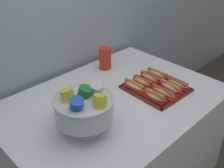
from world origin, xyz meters
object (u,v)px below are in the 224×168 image
at_px(punch_bowl, 84,107).
at_px(hot_dog_6, 150,78).
at_px(buffet_table, 113,144).
at_px(hot_dog_1, 163,92).
at_px(hot_dog_3, 177,83).
at_px(cup_stack, 105,58).
at_px(serving_tray, 156,89).
at_px(hot_dog_7, 157,74).
at_px(hot_dog_0, 155,96).
at_px(hot_dog_4, 135,86).
at_px(hot_dog_5, 143,82).
at_px(hot_dog_2, 170,87).

bearing_deg(punch_bowl, hot_dog_6, 6.13).
relative_size(buffet_table, punch_bowl, 4.44).
distance_m(hot_dog_1, hot_dog_6, 0.18).
relative_size(hot_dog_3, cup_stack, 1.07).
xyz_separation_m(buffet_table, hot_dog_6, (0.32, -0.03, 0.41)).
height_order(serving_tray, hot_dog_7, hot_dog_7).
height_order(hot_dog_7, punch_bowl, punch_bowl).
height_order(hot_dog_3, hot_dog_7, hot_dog_7).
xyz_separation_m(serving_tray, cup_stack, (-0.03, 0.45, 0.08)).
height_order(hot_dog_0, hot_dog_1, hot_dog_0).
relative_size(hot_dog_1, hot_dog_4, 0.97).
xyz_separation_m(hot_dog_5, punch_bowl, (-0.55, -0.07, 0.11)).
relative_size(buffet_table, hot_dog_4, 7.41).
xyz_separation_m(hot_dog_4, hot_dog_7, (0.22, -0.01, 0.00)).
distance_m(hot_dog_4, hot_dog_6, 0.15).
xyz_separation_m(hot_dog_5, cup_stack, (0.00, 0.37, 0.05)).
bearing_deg(hot_dog_6, hot_dog_3, -67.33).
bearing_deg(hot_dog_2, serving_tray, 112.67).
distance_m(serving_tray, hot_dog_2, 0.10).
xyz_separation_m(buffet_table, hot_dog_2, (0.32, -0.19, 0.41)).
relative_size(hot_dog_2, hot_dog_5, 1.10).
height_order(serving_tray, hot_dog_1, hot_dog_1).
xyz_separation_m(hot_dog_3, hot_dog_7, (0.01, 0.16, 0.00)).
bearing_deg(hot_dog_5, hot_dog_3, -49.50).
height_order(hot_dog_2, hot_dog_7, same).
height_order(buffet_table, hot_dog_1, hot_dog_1).
bearing_deg(hot_dog_0, serving_tray, 34.48).
bearing_deg(cup_stack, hot_dog_4, -102.25).
height_order(hot_dog_6, punch_bowl, punch_bowl).
distance_m(hot_dog_2, punch_bowl, 0.63).
xyz_separation_m(serving_tray, hot_dog_4, (-0.11, 0.09, 0.03)).
bearing_deg(cup_stack, hot_dog_1, -90.96).
bearing_deg(buffet_table, hot_dog_4, -8.13).
xyz_separation_m(serving_tray, hot_dog_0, (-0.12, -0.08, 0.03)).
distance_m(hot_dog_3, hot_dog_5, 0.22).
relative_size(hot_dog_2, cup_stack, 1.07).
xyz_separation_m(hot_dog_7, punch_bowl, (-0.70, -0.06, 0.11)).
bearing_deg(hot_dog_3, hot_dog_7, 88.22).
distance_m(hot_dog_0, hot_dog_2, 0.15).
distance_m(hot_dog_1, hot_dog_3, 0.15).
height_order(hot_dog_5, punch_bowl, punch_bowl).
height_order(hot_dog_2, punch_bowl, punch_bowl).
height_order(hot_dog_0, hot_dog_2, hot_dog_2).
height_order(hot_dog_0, hot_dog_7, hot_dog_7).
relative_size(buffet_table, hot_dog_1, 7.64).
bearing_deg(hot_dog_3, serving_tray, 141.97).
bearing_deg(punch_bowl, hot_dog_3, -8.29).
bearing_deg(hot_dog_6, cup_stack, 100.96).
height_order(hot_dog_4, cup_stack, cup_stack).
bearing_deg(hot_dog_6, hot_dog_5, 178.22).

